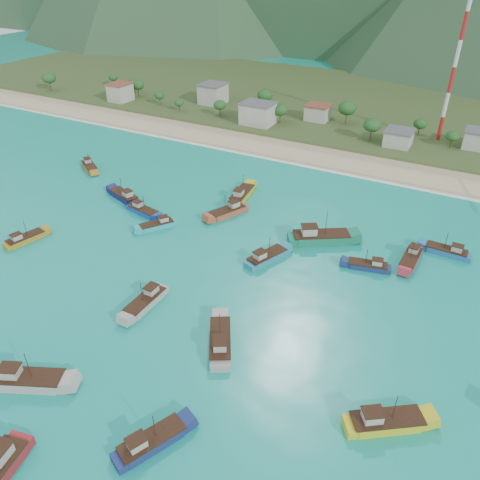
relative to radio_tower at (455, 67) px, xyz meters
The scene contains 24 objects.
ground 115.78m from the radio_tower, 107.14° to the right, with size 600.00×600.00×0.00m, color #0D978C.
beach 50.81m from the radio_tower, 138.96° to the right, with size 400.00×18.00×1.20m, color beige.
land 52.58m from the radio_tower, 136.15° to the left, with size 400.00×110.00×2.40m, color #385123.
surf_line 56.77m from the radio_tower, 130.87° to the right, with size 400.00×2.50×0.08m, color white.
village 37.93m from the radio_tower, 168.62° to the right, with size 212.81×25.04×7.44m.
vegetation 41.55m from the radio_tower, behind, with size 277.42×26.04×8.68m.
radio_tower is the anchor object (origin of this frame).
boat_1 133.25m from the radio_tower, 123.24° to the right, with size 4.77×9.43×5.35m.
boat_2 86.49m from the radio_tower, 90.49° to the right, with size 9.12×4.44×5.18m.
boat_3 116.52m from the radio_tower, 140.92° to the right, with size 9.54×7.47×5.62m.
boat_4 88.91m from the radio_tower, 116.19° to the right, with size 7.08×10.85×6.20m.
boat_6 144.87m from the radio_tower, 105.38° to the right, with size 12.25×8.17×7.02m.
boat_7 120.38m from the radio_tower, 97.97° to the right, with size 8.57×11.43×6.67m.
boat_8 121.58m from the radio_tower, 106.53° to the right, with size 3.09×10.25×6.04m.
boat_9 106.14m from the radio_tower, 123.35° to the right, with size 9.82×4.51×5.59m.
boat_10 95.88m from the radio_tower, 102.80° to the right, with size 6.56×10.61×6.04m.
boat_11 105.70m from the radio_tower, 118.65° to the right, with size 7.12×8.78×5.22m.
boat_12 82.71m from the radio_tower, 99.58° to the right, with size 14.01×10.90×8.24m.
boat_14 80.29m from the radio_tower, 85.17° to the right, with size 3.33×9.91×5.79m.
boat_20 122.21m from the radio_tower, 84.48° to the right, with size 11.05×9.11×6.60m.
boat_21 74.81m from the radio_tower, 79.57° to the right, with size 9.56×3.09×5.60m.
boat_22 140.04m from the radio_tower, 96.28° to the right, with size 6.92×10.45×5.98m.
boat_25 108.39m from the radio_tower, 128.71° to the right, with size 11.03×6.18×6.25m.
boat_28 81.29m from the radio_tower, 120.22° to the right, with size 4.80×11.81×6.78m.
Camera 1 is at (46.93, -57.10, 56.42)m, focal length 35.00 mm.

